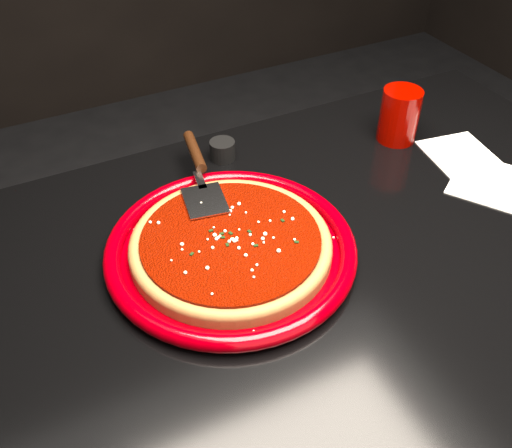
{
  "coord_description": "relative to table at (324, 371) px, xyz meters",
  "views": [
    {
      "loc": [
        -0.44,
        -0.56,
        1.39
      ],
      "look_at": [
        -0.12,
        0.08,
        0.77
      ],
      "focal_mm": 40.0,
      "sensor_mm": 36.0,
      "label": 1
    }
  ],
  "objects": [
    {
      "name": "table",
      "position": [
        0.0,
        0.0,
        0.0
      ],
      "size": [
        1.2,
        0.8,
        0.75
      ],
      "primitive_type": "cube",
      "color": "black",
      "rests_on": "floor"
    },
    {
      "name": "plate",
      "position": [
        -0.18,
        0.05,
        0.39
      ],
      "size": [
        0.5,
        0.5,
        0.03
      ],
      "primitive_type": "cylinder",
      "rotation": [
        0.0,
        0.0,
        0.29
      ],
      "color": "#750005",
      "rests_on": "table"
    },
    {
      "name": "pizza_crust",
      "position": [
        -0.18,
        0.05,
        0.39
      ],
      "size": [
        0.4,
        0.4,
        0.02
      ],
      "primitive_type": "cylinder",
      "rotation": [
        0.0,
        0.0,
        0.29
      ],
      "color": "brown",
      "rests_on": "plate"
    },
    {
      "name": "pizza_crust_rim",
      "position": [
        -0.18,
        0.05,
        0.4
      ],
      "size": [
        0.4,
        0.4,
        0.02
      ],
      "primitive_type": "torus",
      "rotation": [
        0.0,
        0.0,
        0.29
      ],
      "color": "brown",
      "rests_on": "plate"
    },
    {
      "name": "pizza_sauce",
      "position": [
        -0.18,
        0.05,
        0.41
      ],
      "size": [
        0.35,
        0.35,
        0.01
      ],
      "primitive_type": "cylinder",
      "rotation": [
        0.0,
        0.0,
        0.29
      ],
      "color": "#710C00",
      "rests_on": "plate"
    },
    {
      "name": "parmesan_dusting",
      "position": [
        -0.18,
        0.05,
        0.42
      ],
      "size": [
        0.28,
        0.28,
        0.01
      ],
      "primitive_type": null,
      "color": "beige",
      "rests_on": "plate"
    },
    {
      "name": "basil_flecks",
      "position": [
        -0.18,
        0.05,
        0.42
      ],
      "size": [
        0.25,
        0.25,
        0.0
      ],
      "primitive_type": null,
      "color": "black",
      "rests_on": "plate"
    },
    {
      "name": "pizza_server",
      "position": [
        -0.16,
        0.22,
        0.42
      ],
      "size": [
        0.13,
        0.3,
        0.02
      ],
      "primitive_type": null,
      "rotation": [
        0.0,
        0.0,
        -0.17
      ],
      "color": "silver",
      "rests_on": "plate"
    },
    {
      "name": "cup",
      "position": [
        0.27,
        0.21,
        0.43
      ],
      "size": [
        0.09,
        0.09,
        0.11
      ],
      "primitive_type": "cylinder",
      "rotation": [
        0.0,
        0.0,
        -0.2
      ],
      "color": "#8C0400",
      "rests_on": "table"
    },
    {
      "name": "napkin_a",
      "position": [
        0.34,
        -0.0,
        0.38
      ],
      "size": [
        0.21,
        0.21,
        0.0
      ],
      "primitive_type": "cube",
      "rotation": [
        0.0,
        0.0,
        0.58
      ],
      "color": "white",
      "rests_on": "table"
    },
    {
      "name": "napkin_b",
      "position": [
        0.35,
        0.1,
        0.38
      ],
      "size": [
        0.14,
        0.15,
        0.0
      ],
      "primitive_type": "cube",
      "rotation": [
        0.0,
        0.0,
        -0.16
      ],
      "color": "white",
      "rests_on": "table"
    },
    {
      "name": "ramekin",
      "position": [
        -0.08,
        0.31,
        0.39
      ],
      "size": [
        0.06,
        0.06,
        0.04
      ],
      "primitive_type": "cylinder",
      "rotation": [
        0.0,
        0.0,
        -0.21
      ],
      "color": "black",
      "rests_on": "table"
    }
  ]
}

